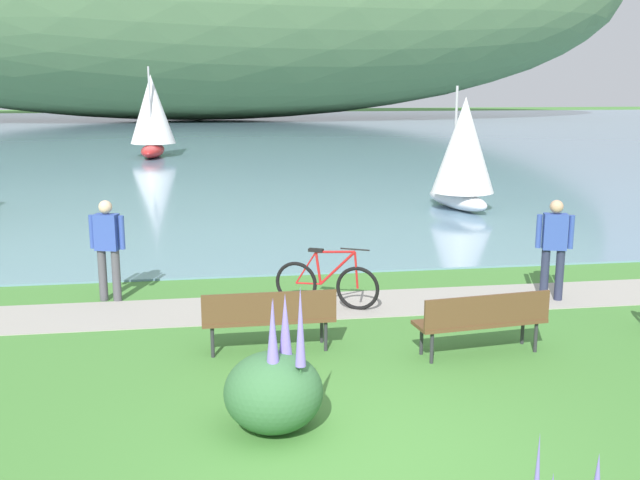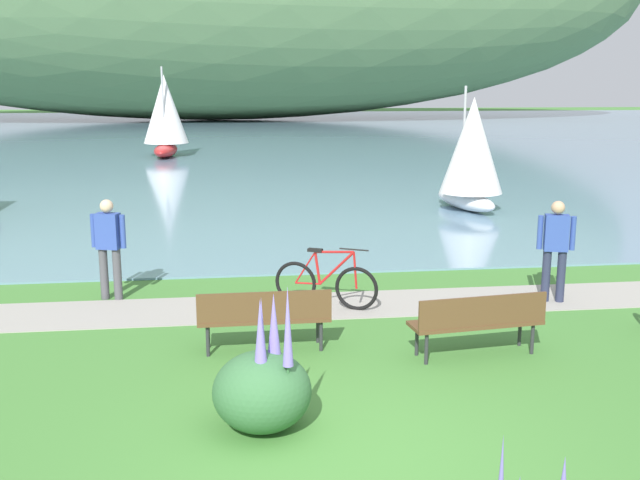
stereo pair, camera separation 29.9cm
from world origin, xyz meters
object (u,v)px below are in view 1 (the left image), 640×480
at_px(park_bench_further_along, 269,315).
at_px(person_on_the_grass, 554,244).
at_px(sailboat_toward_hillside, 152,115).
at_px(bicycle_leaning_near_bench, 327,283).
at_px(park_bench_near_camera, 483,318).
at_px(person_at_shoreline, 108,244).
at_px(sailboat_nearest_to_shore, 463,152).

height_order(park_bench_further_along, person_on_the_grass, person_on_the_grass).
xyz_separation_m(person_on_the_grass, sailboat_toward_hillside, (-8.27, 25.95, 1.09)).
relative_size(bicycle_leaning_near_bench, sailboat_toward_hillside, 0.37).
relative_size(park_bench_near_camera, park_bench_further_along, 1.02).
relative_size(bicycle_leaning_near_bench, person_at_shoreline, 0.94).
height_order(park_bench_further_along, bicycle_leaning_near_bench, bicycle_leaning_near_bench).
distance_m(park_bench_near_camera, person_on_the_grass, 3.13).
height_order(bicycle_leaning_near_bench, person_on_the_grass, person_on_the_grass).
height_order(person_at_shoreline, person_on_the_grass, same).
bearing_deg(bicycle_leaning_near_bench, park_bench_near_camera, -55.33).
relative_size(park_bench_near_camera, person_at_shoreline, 1.08).
distance_m(bicycle_leaning_near_bench, sailboat_nearest_to_shore, 10.11).
xyz_separation_m(bicycle_leaning_near_bench, sailboat_toward_hillside, (-4.47, 25.76, 1.67)).
bearing_deg(park_bench_further_along, person_on_the_grass, 19.34).
distance_m(bicycle_leaning_near_bench, person_on_the_grass, 3.85).
bearing_deg(sailboat_toward_hillside, person_at_shoreline, -87.85).
height_order(sailboat_nearest_to_shore, sailboat_toward_hillside, sailboat_toward_hillside).
bearing_deg(sailboat_nearest_to_shore, person_at_shoreline, -139.06).
xyz_separation_m(park_bench_near_camera, person_at_shoreline, (-5.25, 3.36, 0.46)).
height_order(bicycle_leaning_near_bench, person_at_shoreline, person_at_shoreline).
distance_m(park_bench_further_along, bicycle_leaning_near_bench, 2.20).
distance_m(bicycle_leaning_near_bench, person_at_shoreline, 3.69).
relative_size(person_on_the_grass, sailboat_toward_hillside, 0.40).
bearing_deg(sailboat_nearest_to_shore, sailboat_toward_hillside, 119.48).
distance_m(park_bench_near_camera, park_bench_further_along, 2.86).
bearing_deg(park_bench_further_along, sailboat_toward_hillside, 96.94).
bearing_deg(person_at_shoreline, person_on_the_grass, -8.38).
xyz_separation_m(bicycle_leaning_near_bench, sailboat_nearest_to_shore, (5.27, 8.53, 1.28)).
distance_m(park_bench_further_along, person_at_shoreline, 3.74).
distance_m(sailboat_nearest_to_shore, sailboat_toward_hillside, 19.79).
relative_size(park_bench_near_camera, sailboat_nearest_to_shore, 0.53).
bearing_deg(person_on_the_grass, bicycle_leaning_near_bench, 177.17).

